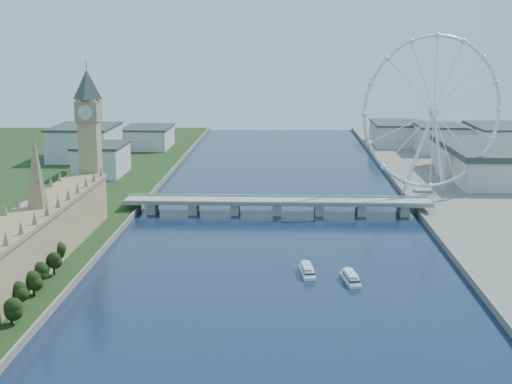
{
  "coord_description": "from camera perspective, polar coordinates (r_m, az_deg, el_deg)",
  "views": [
    {
      "loc": [
        4.37,
        -199.87,
        120.87
      ],
      "look_at": [
        -11.64,
        210.0,
        34.38
      ],
      "focal_mm": 50.0,
      "sensor_mm": 36.0,
      "label": 1
    }
  ],
  "objects": [
    {
      "name": "county_hall",
      "position": [
        663.67,
        17.1,
        0.88
      ],
      "size": [
        54.0,
        144.0,
        35.0
      ],
      "primitive_type": null,
      "color": "beige",
      "rests_on": "ground"
    },
    {
      "name": "westminster_bridge",
      "position": [
        512.78,
        1.69,
        -0.97
      ],
      "size": [
        220.0,
        22.0,
        9.5
      ],
      "color": "gray",
      "rests_on": "ground"
    },
    {
      "name": "city_skyline",
      "position": [
        767.81,
        4.83,
        4.09
      ],
      "size": [
        505.0,
        280.0,
        32.0
      ],
      "color": "beige",
      "rests_on": "ground"
    },
    {
      "name": "big_ben",
      "position": [
        498.83,
        -13.22,
        5.34
      ],
      "size": [
        20.02,
        20.02,
        110.0
      ],
      "color": "tan",
      "rests_on": "ground"
    },
    {
      "name": "london_eye",
      "position": [
        569.36,
        14.02,
        6.18
      ],
      "size": [
        113.6,
        39.12,
        124.3
      ],
      "color": "silver",
      "rests_on": "ground"
    },
    {
      "name": "parliament_range",
      "position": [
        405.96,
        -16.9,
        -3.23
      ],
      "size": [
        24.0,
        200.0,
        70.0
      ],
      "color": "tan",
      "rests_on": "ground"
    },
    {
      "name": "tour_boat_far",
      "position": [
        372.42,
        7.59,
        -7.14
      ],
      "size": [
        10.05,
        25.8,
        5.51
      ],
      "primitive_type": null,
      "rotation": [
        0.0,
        0.0,
        0.15
      ],
      "color": "silver",
      "rests_on": "ground"
    },
    {
      "name": "tour_boat_near",
      "position": [
        381.68,
        4.12,
        -6.59
      ],
      "size": [
        9.03,
        25.79,
        5.54
      ],
      "primitive_type": null,
      "rotation": [
        0.0,
        0.0,
        0.11
      ],
      "color": "white",
      "rests_on": "ground"
    }
  ]
}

